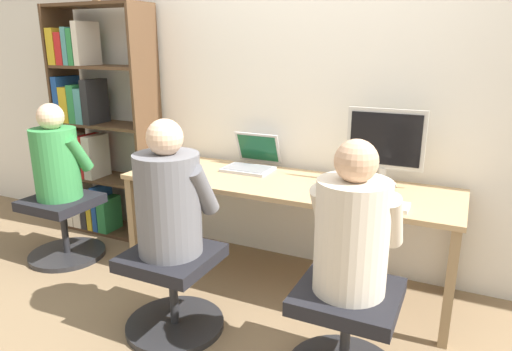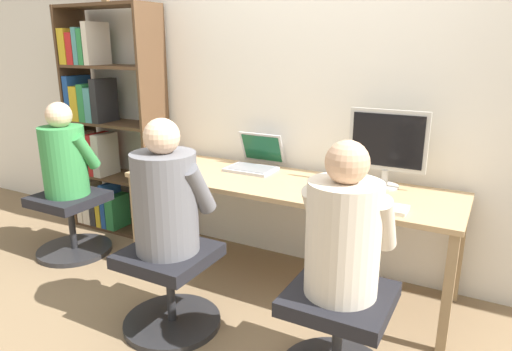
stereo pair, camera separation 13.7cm
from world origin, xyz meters
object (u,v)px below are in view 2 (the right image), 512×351
at_px(laptop, 255,162).
at_px(person_at_laptop, 166,196).
at_px(person_at_monitor, 344,230).
at_px(person_near_shelf, 64,156).
at_px(office_chair_side, 72,221).
at_px(office_chair_right, 170,285).
at_px(desktop_monitor, 387,146).
at_px(office_chair_left, 337,333).
at_px(keyboard, 367,204).
at_px(bookshelf, 102,129).

bearing_deg(laptop, person_at_laptop, -91.10).
bearing_deg(person_at_monitor, person_near_shelf, 170.57).
bearing_deg(laptop, office_chair_side, -156.53).
distance_m(office_chair_right, person_near_shelf, 1.42).
relative_size(office_chair_right, person_at_laptop, 0.76).
xyz_separation_m(desktop_monitor, person_at_laptop, (-0.92, -0.95, -0.18)).
distance_m(office_chair_left, office_chair_right, 0.97).
distance_m(office_chair_right, office_chair_side, 1.33).
xyz_separation_m(keyboard, person_at_monitor, (0.04, -0.53, 0.06)).
relative_size(office_chair_left, bookshelf, 0.30).
xyz_separation_m(office_chair_right, person_at_laptop, (0.00, 0.01, 0.52)).
distance_m(person_at_laptop, office_chair_side, 1.42).
distance_m(desktop_monitor, office_chair_right, 1.50).
bearing_deg(bookshelf, keyboard, -8.72).
relative_size(office_chair_left, office_chair_right, 1.00).
relative_size(laptop, office_chair_right, 0.60).
bearing_deg(person_at_monitor, person_at_laptop, -178.64).
relative_size(desktop_monitor, bookshelf, 0.26).
xyz_separation_m(laptop, keyboard, (0.91, -0.39, -0.04)).
xyz_separation_m(laptop, office_chair_left, (0.95, -0.93, -0.50)).
bearing_deg(office_chair_side, person_at_monitor, -9.30).
bearing_deg(keyboard, office_chair_side, -175.67).
distance_m(office_chair_left, person_at_monitor, 0.52).
distance_m(office_chair_right, person_at_laptop, 0.52).
xyz_separation_m(person_at_laptop, office_chair_side, (-1.27, 0.39, -0.52)).
height_order(laptop, office_chair_left, laptop).
relative_size(keyboard, office_chair_side, 0.78).
xyz_separation_m(desktop_monitor, keyboard, (0.00, -0.40, -0.25)).
bearing_deg(laptop, desktop_monitor, 0.37).
bearing_deg(keyboard, person_at_monitor, -85.61).
distance_m(desktop_monitor, keyboard, 0.47).
bearing_deg(person_at_laptop, keyboard, 30.91).
distance_m(laptop, person_at_laptop, 0.95).
relative_size(laptop, keyboard, 0.78).
bearing_deg(office_chair_left, person_at_monitor, 90.00).
relative_size(keyboard, person_at_monitor, 0.61).
distance_m(keyboard, person_near_shelf, 2.20).
bearing_deg(desktop_monitor, person_near_shelf, -165.70).
distance_m(keyboard, bookshelf, 2.37).
bearing_deg(office_chair_side, keyboard, 4.33).
relative_size(desktop_monitor, office_chair_left, 0.87).
bearing_deg(bookshelf, desktop_monitor, 0.93).
bearing_deg(office_chair_right, office_chair_side, 162.70).
xyz_separation_m(person_at_monitor, office_chair_side, (-2.23, 0.37, -0.52)).
bearing_deg(office_chair_left, desktop_monitor, 92.66).
relative_size(laptop, person_near_shelf, 0.48).
relative_size(person_at_laptop, office_chair_side, 1.31).
bearing_deg(keyboard, person_at_laptop, -149.09).
xyz_separation_m(person_at_monitor, person_at_laptop, (-0.97, -0.02, 0.01)).
height_order(keyboard, person_at_monitor, person_at_monitor).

